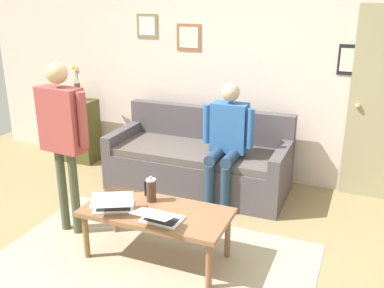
# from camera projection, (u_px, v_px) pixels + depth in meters

# --- Properties ---
(ground_plane) EXTENTS (7.68, 7.68, 0.00)m
(ground_plane) POSITION_uv_depth(u_px,v_px,m) (155.00, 267.00, 3.65)
(ground_plane) COLOR #907951
(area_rug) EXTENTS (2.63, 1.65, 0.01)m
(area_rug) POSITION_uv_depth(u_px,v_px,m) (152.00, 262.00, 3.71)
(area_rug) COLOR tan
(area_rug) RESTS_ON ground_plane
(back_wall) EXTENTS (7.04, 0.11, 2.70)m
(back_wall) POSITION_uv_depth(u_px,v_px,m) (237.00, 65.00, 5.13)
(back_wall) COLOR beige
(back_wall) RESTS_ON ground_plane
(couch) EXTENTS (2.01, 0.86, 0.88)m
(couch) POSITION_uv_depth(u_px,v_px,m) (199.00, 162.00, 5.05)
(couch) COLOR #4D474B
(couch) RESTS_ON ground_plane
(coffee_table) EXTENTS (1.23, 0.58, 0.45)m
(coffee_table) POSITION_uv_depth(u_px,v_px,m) (156.00, 215.00, 3.67)
(coffee_table) COLOR brown
(coffee_table) RESTS_ON ground_plane
(laptop_left) EXTENTS (0.45, 0.45, 0.14)m
(laptop_left) POSITION_uv_depth(u_px,v_px,m) (113.00, 204.00, 3.65)
(laptop_left) COLOR silver
(laptop_left) RESTS_ON coffee_table
(laptop_center) EXTENTS (0.33, 0.36, 0.14)m
(laptop_center) POSITION_uv_depth(u_px,v_px,m) (159.00, 217.00, 3.44)
(laptop_center) COLOR silver
(laptop_center) RESTS_ON coffee_table
(french_press) EXTENTS (0.10, 0.08, 0.23)m
(french_press) POSITION_uv_depth(u_px,v_px,m) (151.00, 190.00, 3.78)
(french_press) COLOR #4C3323
(french_press) RESTS_ON coffee_table
(side_shelf) EXTENTS (0.42, 0.32, 0.83)m
(side_shelf) POSITION_uv_depth(u_px,v_px,m) (81.00, 131.00, 5.84)
(side_shelf) COLOR #4C491E
(side_shelf) RESTS_ON ground_plane
(flower_vase) EXTENTS (0.10, 0.08, 0.44)m
(flower_vase) POSITION_uv_depth(u_px,v_px,m) (77.00, 87.00, 5.65)
(flower_vase) COLOR brown
(flower_vase) RESTS_ON side_shelf
(person_standing) EXTENTS (0.57, 0.22, 1.60)m
(person_standing) POSITION_uv_depth(u_px,v_px,m) (62.00, 128.00, 3.88)
(person_standing) COLOR #495038
(person_standing) RESTS_ON ground_plane
(person_seated) EXTENTS (0.55, 0.51, 1.28)m
(person_seated) POSITION_uv_depth(u_px,v_px,m) (227.00, 137.00, 4.58)
(person_seated) COLOR #233A51
(person_seated) RESTS_ON ground_plane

